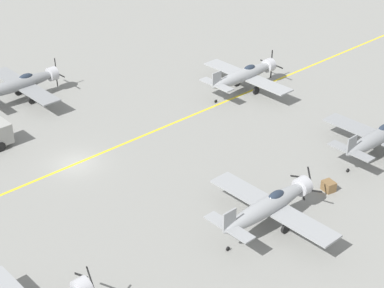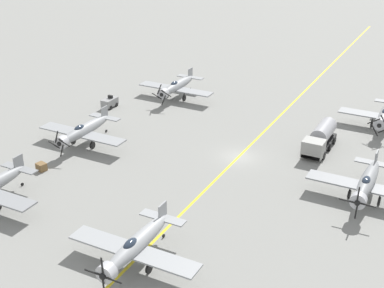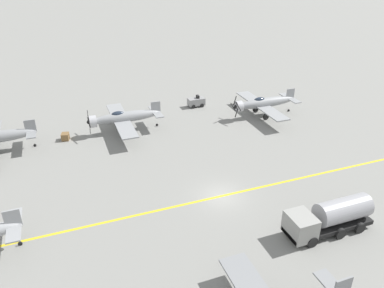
% 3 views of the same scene
% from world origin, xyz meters
% --- Properties ---
extents(ground_plane, '(400.00, 400.00, 0.00)m').
position_xyz_m(ground_plane, '(0.00, 0.00, 0.00)').
color(ground_plane, gray).
extents(taxiway_stripe, '(0.30, 160.00, 0.01)m').
position_xyz_m(taxiway_stripe, '(0.00, 0.00, 0.00)').
color(taxiway_stripe, yellow).
rests_on(taxiway_stripe, ground).
extents(airplane_near_right, '(12.00, 9.98, 3.69)m').
position_xyz_m(airplane_near_right, '(16.54, -14.26, 2.01)').
color(airplane_near_right, '#929497').
rests_on(airplane_near_right, ground).
extents(airplane_mid_right, '(12.00, 9.98, 3.72)m').
position_xyz_m(airplane_mid_right, '(18.48, 6.02, 2.01)').
color(airplane_mid_right, '#919496').
rests_on(airplane_mid_right, ground).
extents(fuel_tanker, '(2.68, 8.00, 2.98)m').
position_xyz_m(fuel_tanker, '(-8.01, -6.45, 1.51)').
color(fuel_tanker, black).
rests_on(fuel_tanker, ground).
extents(tow_tractor, '(1.57, 2.60, 1.79)m').
position_xyz_m(tow_tractor, '(23.51, -6.38, 0.79)').
color(tow_tractor, gray).
rests_on(tow_tractor, ground).
extents(supply_crate_by_tanker, '(1.25, 1.12, 0.90)m').
position_xyz_m(supply_crate_by_tanker, '(18.59, 13.74, 0.45)').
color(supply_crate_by_tanker, brown).
rests_on(supply_crate_by_tanker, ground).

